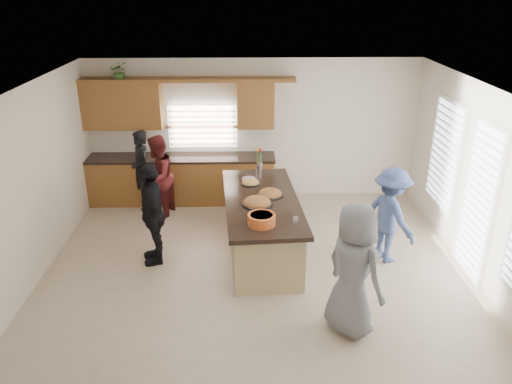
{
  "coord_description": "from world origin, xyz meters",
  "views": [
    {
      "loc": [
        -0.15,
        -6.63,
        4.12
      ],
      "look_at": [
        0.0,
        0.4,
        1.15
      ],
      "focal_mm": 35.0,
      "sensor_mm": 36.0,
      "label": 1
    }
  ],
  "objects_px": {
    "woman_left_front": "(153,214)",
    "woman_right_back": "(390,215)",
    "salad_bowl": "(261,219)",
    "woman_left_mid": "(158,177)",
    "woman_right_front": "(354,270)",
    "woman_left_back": "(141,170)",
    "island": "(261,227)"
  },
  "relations": [
    {
      "from": "woman_left_front",
      "to": "woman_right_back",
      "type": "distance_m",
      "value": 3.68
    },
    {
      "from": "salad_bowl",
      "to": "woman_left_front",
      "type": "xyz_separation_m",
      "value": [
        -1.66,
        0.67,
        -0.22
      ]
    },
    {
      "from": "woman_left_mid",
      "to": "woman_right_front",
      "type": "relative_size",
      "value": 0.89
    },
    {
      "from": "woman_right_front",
      "to": "salad_bowl",
      "type": "bearing_deg",
      "value": 10.76
    },
    {
      "from": "woman_left_back",
      "to": "woman_left_mid",
      "type": "bearing_deg",
      "value": 17.72
    },
    {
      "from": "woman_right_back",
      "to": "woman_right_front",
      "type": "distance_m",
      "value": 1.97
    },
    {
      "from": "island",
      "to": "woman_left_mid",
      "type": "relative_size",
      "value": 1.77
    },
    {
      "from": "woman_left_mid",
      "to": "woman_left_front",
      "type": "relative_size",
      "value": 0.96
    },
    {
      "from": "island",
      "to": "woman_left_back",
      "type": "bearing_deg",
      "value": 137.04
    },
    {
      "from": "woman_right_front",
      "to": "woman_left_back",
      "type": "bearing_deg",
      "value": 7.13
    },
    {
      "from": "island",
      "to": "woman_right_front",
      "type": "relative_size",
      "value": 1.58
    },
    {
      "from": "woman_left_front",
      "to": "island",
      "type": "bearing_deg",
      "value": 84.45
    },
    {
      "from": "salad_bowl",
      "to": "woman_left_back",
      "type": "distance_m",
      "value": 3.53
    },
    {
      "from": "island",
      "to": "salad_bowl",
      "type": "height_order",
      "value": "salad_bowl"
    },
    {
      "from": "woman_left_back",
      "to": "woman_right_front",
      "type": "xyz_separation_m",
      "value": [
        3.32,
        -3.84,
        0.1
      ]
    },
    {
      "from": "salad_bowl",
      "to": "woman_right_front",
      "type": "bearing_deg",
      "value": -45.57
    },
    {
      "from": "woman_right_front",
      "to": "woman_left_mid",
      "type": "bearing_deg",
      "value": 6.67
    },
    {
      "from": "woman_left_back",
      "to": "woman_right_front",
      "type": "relative_size",
      "value": 0.89
    },
    {
      "from": "woman_left_front",
      "to": "woman_right_back",
      "type": "xyz_separation_m",
      "value": [
        3.68,
        -0.05,
        -0.04
      ]
    },
    {
      "from": "woman_left_mid",
      "to": "woman_right_front",
      "type": "xyz_separation_m",
      "value": [
        2.94,
        -3.46,
        0.09
      ]
    },
    {
      "from": "woman_right_back",
      "to": "woman_right_front",
      "type": "xyz_separation_m",
      "value": [
        -0.93,
        -1.73,
        0.1
      ]
    },
    {
      "from": "woman_left_front",
      "to": "woman_right_back",
      "type": "height_order",
      "value": "woman_left_front"
    },
    {
      "from": "woman_left_back",
      "to": "woman_left_mid",
      "type": "height_order",
      "value": "woman_left_mid"
    },
    {
      "from": "salad_bowl",
      "to": "woman_right_back",
      "type": "bearing_deg",
      "value": 17.03
    },
    {
      "from": "woman_left_mid",
      "to": "woman_right_front",
      "type": "bearing_deg",
      "value": 53.82
    },
    {
      "from": "woman_left_mid",
      "to": "woman_right_front",
      "type": "distance_m",
      "value": 4.54
    },
    {
      "from": "woman_right_back",
      "to": "island",
      "type": "bearing_deg",
      "value": 55.03
    },
    {
      "from": "island",
      "to": "salad_bowl",
      "type": "distance_m",
      "value": 1.08
    },
    {
      "from": "island",
      "to": "salad_bowl",
      "type": "xyz_separation_m",
      "value": [
        -0.03,
        -0.9,
        0.58
      ]
    },
    {
      "from": "woman_left_back",
      "to": "woman_left_mid",
      "type": "relative_size",
      "value": 0.99
    },
    {
      "from": "woman_right_back",
      "to": "woman_left_back",
      "type": "bearing_deg",
      "value": 36.72
    },
    {
      "from": "island",
      "to": "salad_bowl",
      "type": "bearing_deg",
      "value": -95.95
    }
  ]
}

